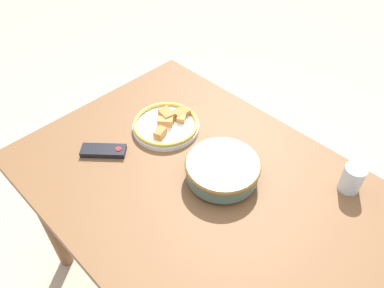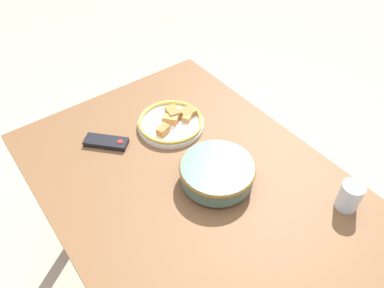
{
  "view_description": "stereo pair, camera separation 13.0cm",
  "coord_description": "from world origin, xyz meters",
  "px_view_note": "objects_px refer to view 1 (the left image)",
  "views": [
    {
      "loc": [
        -0.54,
        0.57,
        1.71
      ],
      "look_at": [
        0.11,
        -0.08,
        0.79
      ],
      "focal_mm": 35.0,
      "sensor_mm": 36.0,
      "label": 1
    },
    {
      "loc": [
        -0.63,
        0.47,
        1.71
      ],
      "look_at": [
        0.11,
        -0.08,
        0.79
      ],
      "focal_mm": 35.0,
      "sensor_mm": 36.0,
      "label": 2
    }
  ],
  "objects_px": {
    "food_plate": "(166,124)",
    "drinking_glass": "(352,178)",
    "noodle_bowl": "(222,169)",
    "tv_remote": "(104,151)"
  },
  "relations": [
    {
      "from": "noodle_bowl",
      "to": "food_plate",
      "type": "height_order",
      "value": "noodle_bowl"
    },
    {
      "from": "drinking_glass",
      "to": "food_plate",
      "type": "bearing_deg",
      "value": 19.32
    },
    {
      "from": "food_plate",
      "to": "tv_remote",
      "type": "distance_m",
      "value": 0.25
    },
    {
      "from": "food_plate",
      "to": "drinking_glass",
      "type": "relative_size",
      "value": 2.63
    },
    {
      "from": "noodle_bowl",
      "to": "tv_remote",
      "type": "distance_m",
      "value": 0.43
    },
    {
      "from": "food_plate",
      "to": "drinking_glass",
      "type": "bearing_deg",
      "value": -160.68
    },
    {
      "from": "tv_remote",
      "to": "noodle_bowl",
      "type": "bearing_deg",
      "value": 76.36
    },
    {
      "from": "food_plate",
      "to": "noodle_bowl",
      "type": "bearing_deg",
      "value": 173.37
    },
    {
      "from": "noodle_bowl",
      "to": "food_plate",
      "type": "bearing_deg",
      "value": -6.63
    },
    {
      "from": "noodle_bowl",
      "to": "tv_remote",
      "type": "xyz_separation_m",
      "value": [
        0.37,
        0.21,
        -0.03
      ]
    }
  ]
}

